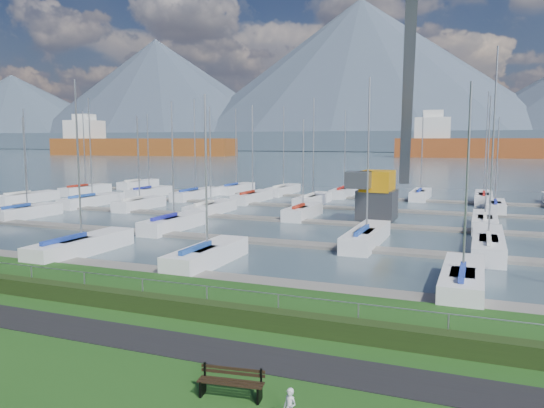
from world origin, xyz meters
The scene contains 13 objects.
path centered at (0.00, -3.00, 0.01)m, with size 160.00×2.00×0.04m, color black.
water centered at (0.00, 260.00, -0.40)m, with size 800.00×540.00×0.20m, color #41545F.
hedge centered at (0.00, -0.40, 0.35)m, with size 80.00×0.70×0.70m, color #1F3011.
fence centered at (0.00, 0.00, 1.20)m, with size 0.04×0.04×80.00m, color #94969C.
foothill centered at (0.00, 330.00, 6.00)m, with size 900.00×80.00×12.00m, color #465566.
mountains centered at (7.35, 404.62, 46.68)m, with size 1190.00×360.00×115.00m.
docks centered at (0.00, 26.00, -0.22)m, with size 90.00×41.60×0.25m.
bench_right centered at (5.80, -5.63, 0.42)m, with size 1.84×0.66×0.85m.
person centered at (7.69, -6.25, 0.51)m, with size 0.37×0.24×1.02m, color silver.
crane centered at (3.78, 30.06, 5.33)m, with size 5.37×13.24×22.35m.
cargo_ship_west centered at (-139.52, 189.71, 3.67)m, with size 88.21×28.58×21.50m.
cargo_ship_mid centered at (21.82, 214.86, 3.56)m, with size 98.11×23.73×21.50m.
sailboat_fleet centered at (-1.83, 29.47, 5.40)m, with size 75.92×49.27×13.31m.
Camera 1 is at (11.79, -17.80, 6.89)m, focal length 35.00 mm.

